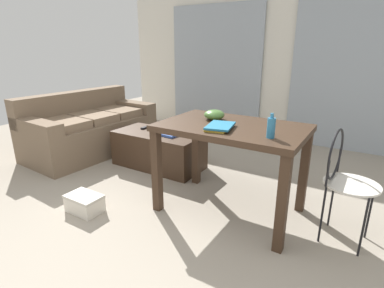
{
  "coord_description": "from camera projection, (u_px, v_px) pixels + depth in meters",
  "views": [
    {
      "loc": [
        1.35,
        -0.88,
        1.4
      ],
      "look_at": [
        -0.21,
        1.64,
        0.43
      ],
      "focal_mm": 27.93,
      "sensor_mm": 36.0,
      "label": 1
    }
  ],
  "objects": [
    {
      "name": "couch",
      "position": [
        90.0,
        129.0,
        4.12
      ],
      "size": [
        0.95,
        1.75,
        0.81
      ],
      "color": "brown",
      "rests_on": "ground"
    },
    {
      "name": "wire_chair",
      "position": [
        343.0,
        173.0,
        2.16
      ],
      "size": [
        0.38,
        0.4,
        0.85
      ],
      "color": "silver",
      "rests_on": "ground"
    },
    {
      "name": "ground_plane",
      "position": [
        202.0,
        192.0,
        3.03
      ],
      "size": [
        9.08,
        9.08,
        0.0
      ],
      "primitive_type": "plane",
      "color": "gray"
    },
    {
      "name": "wall_back",
      "position": [
        279.0,
        60.0,
        4.5
      ],
      "size": [
        5.43,
        0.1,
        2.43
      ],
      "primitive_type": "cube",
      "color": "silver",
      "rests_on": "ground"
    },
    {
      "name": "bowl",
      "position": [
        214.0,
        115.0,
        2.62
      ],
      "size": [
        0.18,
        0.18,
        0.09
      ],
      "primitive_type": "ellipsoid",
      "color": "#477033",
      "rests_on": "craft_table"
    },
    {
      "name": "book_stack",
      "position": [
        219.0,
        126.0,
        2.34
      ],
      "size": [
        0.24,
        0.31,
        0.03
      ],
      "color": "gold",
      "rests_on": "craft_table"
    },
    {
      "name": "bottle_near",
      "position": [
        271.0,
        128.0,
        2.09
      ],
      "size": [
        0.06,
        0.06,
        0.18
      ],
      "color": "teal",
      "rests_on": "craft_table"
    },
    {
      "name": "shoebox",
      "position": [
        85.0,
        203.0,
        2.65
      ],
      "size": [
        0.32,
        0.21,
        0.16
      ],
      "color": "beige",
      "rests_on": "ground"
    },
    {
      "name": "curtains",
      "position": [
        276.0,
        73.0,
        4.49
      ],
      "size": [
        3.71,
        0.03,
        2.05
      ],
      "color": "#99A3AD",
      "rests_on": "ground"
    },
    {
      "name": "magazine",
      "position": [
        172.0,
        134.0,
        3.47
      ],
      "size": [
        0.23,
        0.28,
        0.03
      ],
      "primitive_type": "cube",
      "rotation": [
        0.0,
        0.0,
        -0.1
      ],
      "color": "#33519E",
      "rests_on": "coffee_table"
    },
    {
      "name": "tv_remote_primary",
      "position": [
        146.0,
        127.0,
        3.76
      ],
      "size": [
        0.04,
        0.16,
        0.02
      ],
      "primitive_type": "cube",
      "rotation": [
        0.0,
        0.0,
        0.03
      ],
      "color": "black",
      "rests_on": "coffee_table"
    },
    {
      "name": "craft_table",
      "position": [
        232.0,
        139.0,
        2.5
      ],
      "size": [
        1.19,
        0.77,
        0.79
      ],
      "color": "#382619",
      "rests_on": "ground"
    },
    {
      "name": "coffee_table",
      "position": [
        159.0,
        150.0,
        3.62
      ],
      "size": [
        1.08,
        0.52,
        0.43
      ],
      "color": "#382619",
      "rests_on": "ground"
    }
  ]
}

